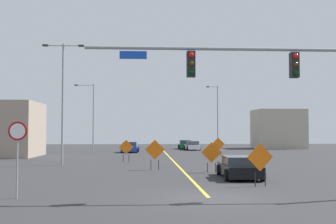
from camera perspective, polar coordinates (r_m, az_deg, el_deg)
The scene contains 18 objects.
ground at distance 17.16m, azimuth 5.60°, elevation -11.60°, with size 139.65×139.65×0.00m, color #2D2D30.
road_centre_stripe at distance 55.67m, azimuth -0.56°, elevation -5.40°, with size 0.16×77.58×0.01m.
traffic_signal_assembly at distance 17.94m, azimuth 16.52°, elevation 4.67°, with size 12.99×0.44×6.54m.
stop_sign at distance 17.74m, azimuth -19.93°, elevation -4.19°, with size 0.76×0.07×3.06m.
street_lamp_far_right at distance 53.51m, azimuth -10.39°, elevation -0.32°, with size 2.49×0.24×8.66m.
street_lamp_mid_left at distance 34.32m, azimuth -14.23°, elevation 2.34°, with size 3.29×0.24×9.71m.
street_lamp_far_left at distance 63.11m, azimuth 6.72°, elevation -0.35°, with size 1.79×0.24×9.53m.
construction_sign_left_lane at distance 44.81m, azimuth 6.90°, elevation -4.47°, with size 1.40×0.16×2.00m.
construction_sign_right_lane at distance 27.23m, azimuth 5.97°, elevation -5.70°, with size 1.32×0.16×1.96m.
construction_sign_median_near at distance 28.95m, azimuth -1.82°, elevation -5.35°, with size 1.38×0.06×2.09m.
construction_sign_left_shoulder at distance 20.91m, azimuth 12.50°, elevation -6.30°, with size 1.37×0.33×2.10m.
construction_sign_median_far at distance 36.55m, azimuth -5.76°, elevation -4.94°, with size 1.25×0.27×1.92m.
car_blue_passing at distance 52.94m, azimuth -5.19°, elevation -4.84°, with size 2.24×4.10×1.33m.
car_green_near at distance 62.94m, azimuth 2.34°, elevation -4.51°, with size 2.12×3.93×1.35m.
car_white_distant at distance 59.08m, azimuth 3.32°, elevation -4.64°, with size 2.12×4.06×1.29m.
car_black_approaching at distance 24.32m, azimuth 9.75°, elevation -7.51°, with size 2.30×4.61×1.25m.
roadside_building_east at distance 67.20m, azimuth 14.86°, elevation -2.27°, with size 7.30×6.10×6.03m.
roadside_building_west at distance 47.48m, azimuth -21.83°, elevation -2.22°, with size 7.59×7.44×5.75m.
Camera 1 is at (-2.59, -16.75, 2.67)m, focal length 44.49 mm.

